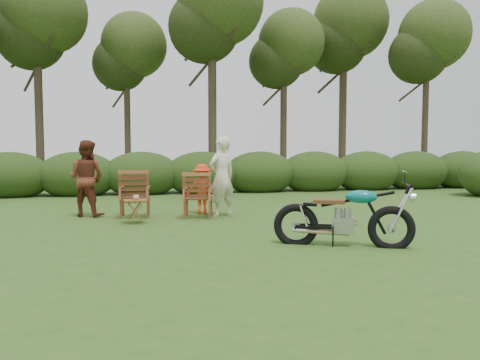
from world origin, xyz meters
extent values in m
plane|color=#294D19|center=(0.00, 0.00, 0.00)|extent=(80.00, 80.00, 0.00)
cylinder|color=#36291D|center=(-5.50, 11.10, 3.60)|extent=(0.28, 0.28, 7.20)
sphere|color=#2B4018|center=(-5.50, 11.10, 5.84)|extent=(2.88, 2.88, 2.88)
cylinder|color=#36291D|center=(-2.50, 12.20, 3.15)|extent=(0.24, 0.24, 6.30)
sphere|color=#2B4018|center=(-2.50, 12.20, 5.11)|extent=(2.52, 2.52, 2.52)
cylinder|color=#36291D|center=(0.50, 10.00, 3.83)|extent=(0.30, 0.30, 7.65)
sphere|color=#2B4018|center=(0.50, 10.00, 6.21)|extent=(3.06, 3.06, 3.06)
cylinder|color=#36291D|center=(3.50, 11.10, 3.24)|extent=(0.26, 0.26, 6.48)
sphere|color=#2B4018|center=(3.50, 11.10, 5.26)|extent=(2.59, 2.59, 2.59)
cylinder|color=#36291D|center=(6.50, 12.20, 3.96)|extent=(0.32, 0.32, 7.92)
sphere|color=#2B4018|center=(6.50, 12.20, 6.42)|extent=(3.17, 3.17, 3.17)
cylinder|color=#36291D|center=(9.00, 10.00, 3.42)|extent=(0.24, 0.24, 6.84)
sphere|color=#2B4018|center=(9.00, 10.00, 5.55)|extent=(2.74, 2.74, 2.74)
ellipsoid|color=#213A15|center=(-6.00, 9.00, 0.63)|extent=(2.52, 1.68, 1.51)
ellipsoid|color=#213A15|center=(-4.00, 9.00, 0.63)|extent=(2.52, 1.68, 1.51)
ellipsoid|color=#213A15|center=(-2.00, 9.00, 0.63)|extent=(2.52, 1.68, 1.51)
ellipsoid|color=#213A15|center=(0.00, 9.00, 0.63)|extent=(2.52, 1.68, 1.51)
ellipsoid|color=#213A15|center=(2.00, 9.00, 0.63)|extent=(2.52, 1.68, 1.51)
ellipsoid|color=#213A15|center=(4.00, 9.00, 0.63)|extent=(2.52, 1.68, 1.51)
ellipsoid|color=#213A15|center=(6.00, 9.00, 0.63)|extent=(2.52, 1.68, 1.51)
ellipsoid|color=#213A15|center=(8.00, 9.00, 0.63)|extent=(2.52, 1.68, 1.51)
ellipsoid|color=#213A15|center=(10.00, 9.00, 0.63)|extent=(2.52, 1.68, 1.51)
imported|color=beige|center=(-2.16, 2.89, 0.53)|extent=(0.12, 0.12, 0.09)
imported|color=beige|center=(-0.31, 3.52, 0.00)|extent=(0.76, 0.65, 1.76)
imported|color=maroon|center=(-3.23, 4.14, 0.00)|extent=(1.00, 0.91, 1.68)
imported|color=red|center=(-0.69, 3.98, 0.00)|extent=(0.80, 0.53, 1.14)
camera|label=1|loc=(-2.10, -6.60, 1.52)|focal=35.00mm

